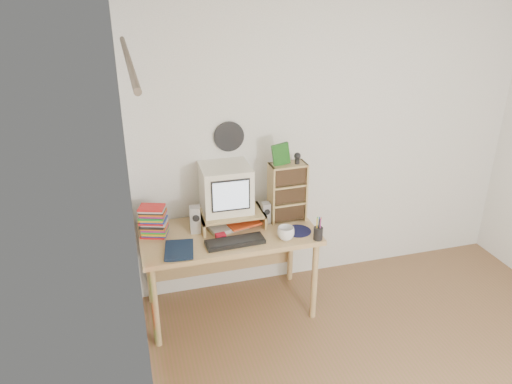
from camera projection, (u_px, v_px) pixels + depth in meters
ceiling at (503, 10)px, 2.31m from camera, size 3.50×3.50×0.00m
back_wall at (332, 147)px, 4.36m from camera, size 3.50×0.00×3.50m
left_wall at (144, 294)px, 2.39m from camera, size 0.00×3.50×3.50m
curtain at (147, 259)px, 2.86m from camera, size 0.00×2.20×2.20m
wall_disc at (229, 137)px, 4.04m from camera, size 0.25×0.02×0.25m
desk at (227, 243)px, 4.10m from camera, size 1.40×0.70×0.75m
monitor_riser at (232, 215)px, 4.05m from camera, size 0.52×0.30×0.12m
crt_monitor at (227, 189)px, 4.00m from camera, size 0.40×0.40×0.37m
speaker_left at (195, 219)px, 3.95m from camera, size 0.09×0.09×0.22m
speaker_right at (266, 213)px, 4.10m from camera, size 0.07×0.07×0.18m
keyboard at (235, 242)px, 3.81m from camera, size 0.46×0.17×0.03m
dvd_stack at (153, 220)px, 3.88m from camera, size 0.22×0.19×0.27m
cd_rack at (287, 192)px, 4.09m from camera, size 0.30×0.17×0.50m
mug at (286, 233)px, 3.86m from camera, size 0.16×0.16×0.11m
diary at (165, 249)px, 3.69m from camera, size 0.28×0.23×0.05m
mousepad at (298, 231)px, 4.00m from camera, size 0.24×0.24×0.00m
pen_cup at (318, 231)px, 3.85m from camera, size 0.08×0.08×0.14m
papers at (232, 224)px, 4.07m from camera, size 0.34×0.29×0.04m
red_box at (221, 236)px, 3.89m from camera, size 0.08×0.06×0.04m
game_box at (281, 154)px, 3.94m from camera, size 0.14×0.04×0.18m
webcam at (297, 158)px, 3.98m from camera, size 0.06×0.06×0.09m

